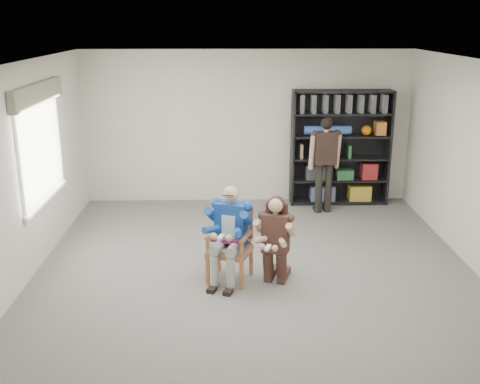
{
  "coord_description": "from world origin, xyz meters",
  "views": [
    {
      "loc": [
        -0.37,
        -6.7,
        3.31
      ],
      "look_at": [
        -0.2,
        0.6,
        1.05
      ],
      "focal_mm": 42.0,
      "sensor_mm": 36.0,
      "label": 1
    }
  ],
  "objects_px": {
    "kneeling_woman": "(275,241)",
    "armchair": "(230,245)",
    "seated_man": "(230,234)",
    "bookshelf": "(340,148)",
    "standing_man": "(325,166)"
  },
  "relations": [
    {
      "from": "armchair",
      "to": "standing_man",
      "type": "xyz_separation_m",
      "value": [
        1.68,
        2.7,
        0.36
      ]
    },
    {
      "from": "seated_man",
      "to": "bookshelf",
      "type": "xyz_separation_m",
      "value": [
        2.05,
        3.22,
        0.4
      ]
    },
    {
      "from": "armchair",
      "to": "standing_man",
      "type": "height_order",
      "value": "standing_man"
    },
    {
      "from": "standing_man",
      "to": "kneeling_woman",
      "type": "bearing_deg",
      "value": -119.88
    },
    {
      "from": "kneeling_woman",
      "to": "armchair",
      "type": "bearing_deg",
      "value": -172.84
    },
    {
      "from": "seated_man",
      "to": "bookshelf",
      "type": "relative_size",
      "value": 0.62
    },
    {
      "from": "armchair",
      "to": "seated_man",
      "type": "distance_m",
      "value": 0.15
    },
    {
      "from": "bookshelf",
      "to": "seated_man",
      "type": "bearing_deg",
      "value": -122.46
    },
    {
      "from": "armchair",
      "to": "standing_man",
      "type": "bearing_deg",
      "value": 76.95
    },
    {
      "from": "armchair",
      "to": "seated_man",
      "type": "xyz_separation_m",
      "value": [
        0.0,
        0.0,
        0.15
      ]
    },
    {
      "from": "kneeling_woman",
      "to": "bookshelf",
      "type": "relative_size",
      "value": 0.56
    },
    {
      "from": "kneeling_woman",
      "to": "bookshelf",
      "type": "bearing_deg",
      "value": 85.13
    },
    {
      "from": "armchair",
      "to": "kneeling_woman",
      "type": "height_order",
      "value": "kneeling_woman"
    },
    {
      "from": "bookshelf",
      "to": "standing_man",
      "type": "distance_m",
      "value": 0.67
    },
    {
      "from": "seated_man",
      "to": "standing_man",
      "type": "xyz_separation_m",
      "value": [
        1.68,
        2.7,
        0.21
      ]
    }
  ]
}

